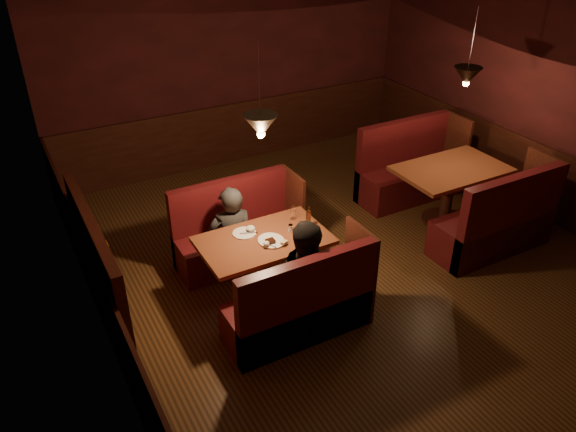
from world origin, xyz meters
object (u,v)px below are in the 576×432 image
main_bench_near (302,310)px  second_bench_far (408,173)px  main_table (265,251)px  diner_b (310,262)px  second_table (450,182)px  second_bench_near (497,226)px  diner_a (231,218)px  main_bench_far (238,236)px

main_bench_near → second_bench_far: 3.49m
main_bench_near → second_bench_far: second_bench_far is taller
main_table → main_bench_near: size_ratio=0.91×
diner_b → second_table: bearing=16.1°
second_table → second_bench_near: second_bench_near is taller
second_table → diner_a: bearing=173.9°
main_bench_near → diner_a: 1.44m
main_bench_far → main_bench_near: same height
main_table → main_bench_far: (0.02, 0.79, -0.24)m
second_table → diner_b: size_ratio=0.92×
main_table → second_bench_far: bearing=20.7°
main_table → second_bench_near: (2.94, -0.62, -0.21)m
main_table → second_bench_far: size_ratio=0.87×
main_bench_near → diner_a: diner_a is taller
second_bench_far → diner_a: size_ratio=1.07×
second_bench_near → diner_b: diner_b is taller
main_bench_far → diner_a: diner_a is taller
main_table → diner_b: 0.71m
main_table → second_bench_far: second_bench_far is taller
main_bench_far → second_table: (2.89, -0.55, 0.27)m
second_table → second_bench_near: (0.03, -0.87, -0.24)m
main_bench_far → second_table: main_bench_far is taller
second_table → diner_a: size_ratio=0.97×
main_bench_far → main_bench_near: bearing=-90.0°
diner_a → diner_b: size_ratio=0.95×
main_bench_far → second_bench_far: 2.94m
second_table → second_bench_far: 0.90m
main_table → diner_b: diner_b is taller
second_bench_far → diner_a: 3.16m
main_table → main_bench_far: size_ratio=0.91×
main_table → second_bench_near: bearing=-12.0°
second_table → diner_a: (-3.05, 0.33, 0.14)m
main_bench_near → diner_b: size_ratio=0.98×
main_bench_far → second_bench_far: bearing=6.2°
main_table → diner_b: bearing=-74.5°
main_bench_near → diner_a: size_ratio=1.03×
main_bench_near → second_table: size_ratio=1.06×
main_bench_near → diner_b: (0.16, 0.14, 0.45)m
second_table → second_bench_near: bearing=-87.8°
main_bench_near → diner_a: (-0.17, 1.37, 0.41)m
main_bench_far → diner_a: 0.50m
main_bench_near → second_bench_far: (2.92, 1.91, 0.03)m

